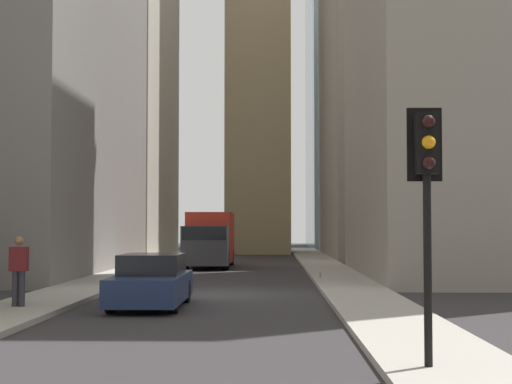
{
  "coord_description": "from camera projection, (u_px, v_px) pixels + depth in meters",
  "views": [
    {
      "loc": [
        -24.32,
        -1.82,
        2.2
      ],
      "look_at": [
        17.85,
        -0.95,
        4.01
      ],
      "focal_mm": 53.82,
      "sensor_mm": 36.0,
      "label": 1
    }
  ],
  "objects": [
    {
      "name": "building_right_far",
      "position": [
        95.0,
        69.0,
        53.76
      ],
      "size": [
        15.34,
        10.0,
        26.28
      ],
      "color": "beige",
      "rests_on": "ground_plane"
    },
    {
      "name": "church_spire",
      "position": [
        258.0,
        12.0,
        59.61
      ],
      "size": [
        5.43,
        5.43,
        36.05
      ],
      "color": "#9E8966",
      "rests_on": "ground_plane"
    },
    {
      "name": "building_left_far",
      "position": [
        398.0,
        107.0,
        53.15
      ],
      "size": [
        18.07,
        10.0,
        20.81
      ],
      "color": "gray",
      "rests_on": "ground_plane"
    },
    {
      "name": "pedestrian",
      "position": [
        19.0,
        268.0,
        19.37
      ],
      "size": [
        0.26,
        0.44,
        1.76
      ],
      "color": "#33333D",
      "rests_on": "sidewalk_right"
    },
    {
      "name": "delivery_truck",
      "position": [
        209.0,
        239.0,
        39.52
      ],
      "size": [
        6.46,
        2.25,
        2.84
      ],
      "color": "red",
      "rests_on": "ground_plane"
    },
    {
      "name": "sidewalk_right",
      "position": [
        73.0,
        292.0,
        24.33
      ],
      "size": [
        90.0,
        2.2,
        0.14
      ],
      "primitive_type": "cube",
      "color": "#A8A399",
      "rests_on": "ground_plane"
    },
    {
      "name": "sidewalk_left",
      "position": [
        357.0,
        292.0,
        24.15
      ],
      "size": [
        90.0,
        2.2,
        0.14
      ],
      "primitive_type": "cube",
      "color": "#A8A399",
      "rests_on": "ground_plane"
    },
    {
      "name": "sedan_navy",
      "position": [
        151.0,
        282.0,
        20.42
      ],
      "size": [
        4.3,
        1.78,
        1.42
      ],
      "color": "navy",
      "rests_on": "ground_plane"
    },
    {
      "name": "discarded_bottle",
      "position": [
        320.0,
        275.0,
        29.75
      ],
      "size": [
        0.07,
        0.07,
        0.27
      ],
      "color": "#999EA3",
      "rests_on": "sidewalk_left"
    },
    {
      "name": "ground_plane",
      "position": [
        214.0,
        294.0,
        24.24
      ],
      "size": [
        135.0,
        135.0,
        0.0
      ],
      "primitive_type": "plane",
      "color": "#302D30"
    },
    {
      "name": "traffic_light_foreground",
      "position": [
        427.0,
        175.0,
        11.23
      ],
      "size": [
        0.43,
        0.52,
        3.8
      ],
      "color": "black",
      "rests_on": "sidewalk_left"
    }
  ]
}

